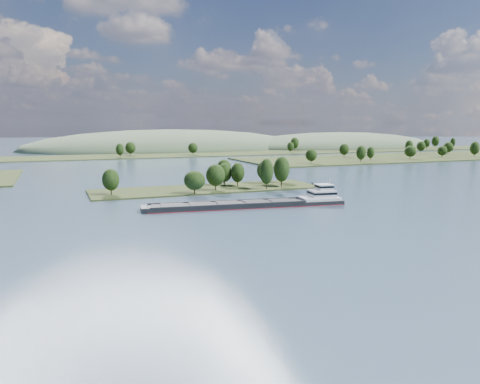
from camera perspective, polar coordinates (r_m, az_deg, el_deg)
name	(u,v)px	position (r m, az deg, el deg)	size (l,w,h in m)	color
ground	(264,214)	(150.65, 2.94, -2.69)	(1800.00, 1800.00, 0.00)	#37495F
tree_island	(222,180)	(206.25, -2.23, 1.47)	(100.00, 32.59, 14.86)	#273216
right_bank	(423,156)	(430.69, 21.41, 4.12)	(320.00, 90.00, 14.72)	#273216
back_shoreline	(139,155)	(420.83, -12.16, 4.38)	(900.00, 60.00, 15.39)	#273216
hill_east	(339,147)	(582.17, 11.95, 5.38)	(260.00, 140.00, 36.00)	#455A3D
hill_west	(171,149)	(529.34, -8.39, 5.19)	(320.00, 160.00, 44.00)	#455A3D
cargo_barge	(260,203)	(164.02, 2.41, -1.34)	(71.93, 17.56, 9.66)	black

